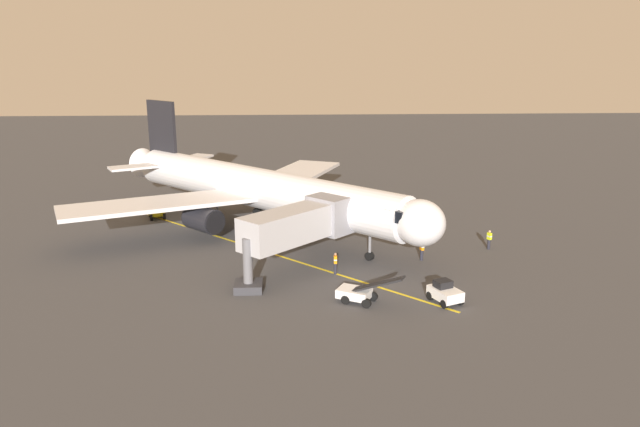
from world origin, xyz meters
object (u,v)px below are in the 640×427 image
Objects in this scene: tug_portside at (445,292)px; airplane at (256,188)px; belt_loader_near_nose at (157,211)px; belt_loader_starboard_side at (358,292)px; jet_bridge at (302,224)px; ground_crew_marshaller at (422,250)px; ground_crew_wing_walker at (489,239)px; ground_crew_loader at (335,263)px.

airplane is at bearing -53.50° from tug_portside.
belt_loader_near_nose is 1.03× the size of belt_loader_starboard_side.
jet_bridge is 5.55× the size of ground_crew_marshaller.
airplane reaches higher than ground_crew_marshaller.
ground_crew_marshaller is 0.36× the size of belt_loader_near_nose.
ground_crew_wing_walker is (-16.31, -4.36, -2.88)m from jet_bridge.
tug_portside is (-24.26, 23.01, -0.01)m from belt_loader_near_nose.
jet_bridge is 2.01× the size of belt_loader_near_nose.
jet_bridge reaches higher than belt_loader_starboard_side.
tug_portside is at bearing 177.36° from belt_loader_starboard_side.
jet_bridge is 2.06× the size of belt_loader_starboard_side.
ground_crew_marshaller is 0.63× the size of tug_portside.
airplane is 11.88m from belt_loader_near_nose.
jet_bridge reaches higher than ground_crew_marshaller.
ground_crew_marshaller is (-9.86, -1.83, -2.88)m from jet_bridge.
belt_loader_near_nose is (24.54, -14.39, -0.17)m from ground_crew_marshaller.
jet_bridge is at bearing 10.51° from ground_crew_marshaller.
airplane is at bearing -35.36° from ground_crew_marshaller.
ground_crew_wing_walker is (-6.46, -2.53, 0.00)m from ground_crew_marshaller.
ground_crew_marshaller is at bearing 144.64° from airplane.
jet_bridge is 5.55× the size of ground_crew_wing_walker.
belt_loader_near_nose reaches higher than ground_crew_wing_walker.
ground_crew_loader is 0.36× the size of belt_loader_near_nose.
ground_crew_loader is (7.35, 2.82, 0.00)m from ground_crew_marshaller.
ground_crew_wing_walker is 13.03m from tug_portside.
airplane reaches higher than ground_crew_wing_walker.
belt_loader_near_nose is at bearing -30.38° from ground_crew_marshaller.
belt_loader_near_nose is at bearing -43.48° from tug_portside.
belt_loader_near_nose is 29.21m from belt_loader_starboard_side.
ground_crew_marshaller is (-14.02, 9.95, -3.12)m from airplane.
airplane is 7.19× the size of belt_loader_starboard_side.
airplane is at bearing -70.51° from jet_bridge.
ground_crew_loader is (13.80, 5.36, 0.00)m from ground_crew_wing_walker.
ground_crew_marshaller is at bearing 149.62° from belt_loader_near_nose.
jet_bridge is at bearing -60.73° from belt_loader_starboard_side.
airplane reaches higher than belt_loader_starboard_side.
ground_crew_marshaller and ground_crew_wing_walker have the same top height.
jet_bridge reaches higher than belt_loader_near_nose.
belt_loader_starboard_side reaches higher than ground_crew_wing_walker.
airplane is 20.17m from belt_loader_starboard_side.
belt_loader_near_nose and belt_loader_starboard_side have the same top height.
ground_crew_wing_walker is at bearing -158.79° from ground_crew_loader.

